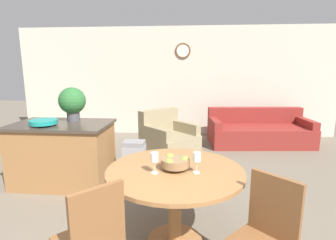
{
  "coord_description": "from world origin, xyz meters",
  "views": [
    {
      "loc": [
        0.41,
        -1.09,
        1.68
      ],
      "look_at": [
        0.1,
        2.52,
        0.97
      ],
      "focal_mm": 28.0,
      "sensor_mm": 36.0,
      "label": 1
    }
  ],
  "objects": [
    {
      "name": "wine_glass_right",
      "position": [
        0.48,
        1.13,
        0.91
      ],
      "size": [
        0.07,
        0.07,
        0.19
      ],
      "color": "silver",
      "rests_on": "dining_table"
    },
    {
      "name": "dining_chair_near_left",
      "position": [
        -0.27,
        0.51,
        0.51
      ],
      "size": [
        0.59,
        0.59,
        0.93
      ],
      "rotation": [
        0.0,
        0.0,
        7.09
      ],
      "color": "brown",
      "rests_on": "ground_plane"
    },
    {
      "name": "fruit_bowl",
      "position": [
        0.28,
        1.19,
        0.84
      ],
      "size": [
        0.26,
        0.26,
        0.13
      ],
      "color": "olive",
      "rests_on": "dining_table"
    },
    {
      "name": "potted_plant",
      "position": [
        -1.34,
        2.65,
        1.19
      ],
      "size": [
        0.4,
        0.4,
        0.5
      ],
      "color": "#4C4C51",
      "rests_on": "kitchen_island"
    },
    {
      "name": "kitchen_island",
      "position": [
        -1.44,
        2.44,
        0.46
      ],
      "size": [
        1.39,
        0.86,
        0.91
      ],
      "color": "#9E6B3D",
      "rests_on": "ground_plane"
    },
    {
      "name": "dining_chair_near_right",
      "position": [
        0.96,
        0.64,
        0.51
      ],
      "size": [
        0.59,
        0.59,
        0.93
      ],
      "rotation": [
        0.0,
        0.0,
        8.66
      ],
      "color": "brown",
      "rests_on": "ground_plane"
    },
    {
      "name": "dining_table",
      "position": [
        0.28,
        1.19,
        0.59
      ],
      "size": [
        1.28,
        1.28,
        0.77
      ],
      "color": "#9E6B3D",
      "rests_on": "ground_plane"
    },
    {
      "name": "couch",
      "position": [
        1.96,
        4.8,
        0.28
      ],
      "size": [
        2.26,
        1.18,
        0.78
      ],
      "rotation": [
        0.0,
        0.0,
        0.09
      ],
      "color": "maroon",
      "rests_on": "ground_plane"
    },
    {
      "name": "wine_glass_left",
      "position": [
        0.1,
        1.09,
        0.91
      ],
      "size": [
        0.07,
        0.07,
        0.19
      ],
      "color": "silver",
      "rests_on": "dining_table"
    },
    {
      "name": "wall_back",
      "position": [
        0.0,
        5.6,
        1.35
      ],
      "size": [
        8.0,
        0.09,
        2.7
      ],
      "color": "beige",
      "rests_on": "ground_plane"
    },
    {
      "name": "trash_bin",
      "position": [
        -0.42,
        2.64,
        0.3
      ],
      "size": [
        0.33,
        0.25,
        0.61
      ],
      "color": "#9E9EA3",
      "rests_on": "ground_plane"
    },
    {
      "name": "armchair",
      "position": [
        -0.02,
        3.91,
        0.29
      ],
      "size": [
        1.26,
        1.26,
        0.87
      ],
      "rotation": [
        0.0,
        0.0,
        0.79
      ],
      "color": "#998966",
      "rests_on": "ground_plane"
    },
    {
      "name": "teal_bowl",
      "position": [
        -1.6,
        2.28,
        0.96
      ],
      "size": [
        0.37,
        0.37,
        0.08
      ],
      "color": "teal",
      "rests_on": "kitchen_island"
    }
  ]
}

